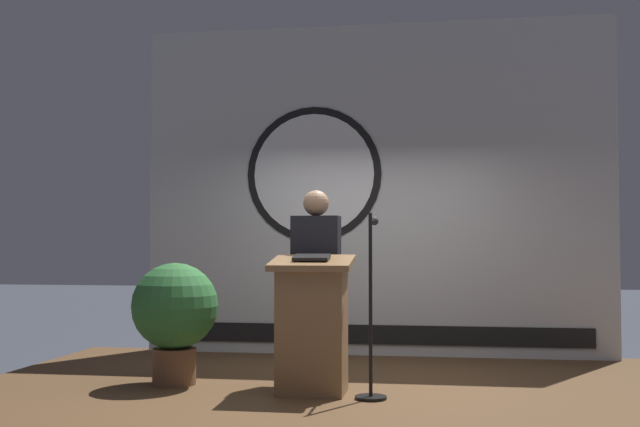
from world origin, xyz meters
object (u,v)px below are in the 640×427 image
(speaker_person, at_px, (316,284))
(microphone_stand, at_px, (371,334))
(podium, at_px, (312,325))
(potted_plant, at_px, (175,312))

(speaker_person, distance_m, microphone_stand, 0.85)
(podium, distance_m, potted_plant, 1.22)
(speaker_person, relative_size, potted_plant, 1.61)
(podium, xyz_separation_m, speaker_person, (-0.05, 0.48, 0.29))
(speaker_person, bearing_deg, podium, -84.49)
(speaker_person, height_order, potted_plant, speaker_person)
(microphone_stand, xyz_separation_m, potted_plant, (-1.67, 0.31, 0.12))
(microphone_stand, bearing_deg, potted_plant, 169.46)
(podium, bearing_deg, potted_plant, 170.11)
(speaker_person, xyz_separation_m, microphone_stand, (0.52, -0.58, -0.34))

